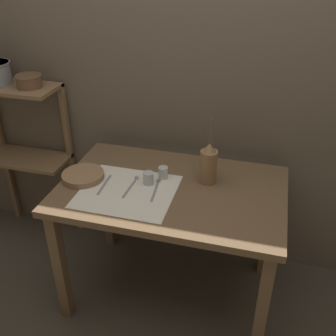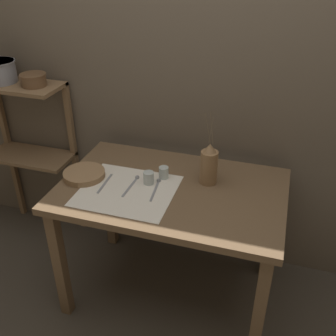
{
  "view_description": "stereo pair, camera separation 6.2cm",
  "coord_description": "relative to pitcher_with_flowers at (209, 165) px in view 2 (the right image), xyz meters",
  "views": [
    {
      "loc": [
        0.46,
        -1.74,
        1.97
      ],
      "look_at": [
        -0.02,
        0.0,
        0.92
      ],
      "focal_mm": 42.0,
      "sensor_mm": 36.0,
      "label": 1
    },
    {
      "loc": [
        0.51,
        -1.72,
        1.97
      ],
      "look_at": [
        -0.02,
        0.0,
        0.92
      ],
      "focal_mm": 42.0,
      "sensor_mm": 36.0,
      "label": 2
    }
  ],
  "objects": [
    {
      "name": "spoon_inner",
      "position": [
        -0.39,
        -0.12,
        -0.1
      ],
      "size": [
        0.03,
        0.21,
        0.02
      ],
      "color": "gray",
      "rests_on": "wooden_table"
    },
    {
      "name": "glass_tumbler_near",
      "position": [
        -0.31,
        -0.11,
        -0.07
      ],
      "size": [
        0.06,
        0.06,
        0.07
      ],
      "color": "#B7C1BC",
      "rests_on": "wooden_table"
    },
    {
      "name": "pitcher_with_flowers",
      "position": [
        0.0,
        0.0,
        0.0
      ],
      "size": [
        0.1,
        0.1,
        0.43
      ],
      "color": "olive",
      "rests_on": "wooden_table"
    },
    {
      "name": "linen_cloth",
      "position": [
        -0.4,
        -0.21,
        -0.11
      ],
      "size": [
        0.51,
        0.45,
        0.0
      ],
      "color": "silver",
      "rests_on": "wooden_table"
    },
    {
      "name": "fork_inner",
      "position": [
        -0.54,
        -0.19,
        -0.11
      ],
      "size": [
        0.02,
        0.2,
        0.0
      ],
      "color": "gray",
      "rests_on": "wooden_table"
    },
    {
      "name": "metal_pot_small",
      "position": [
        -1.17,
        0.2,
        0.3
      ],
      "size": [
        0.16,
        0.16,
        0.08
      ],
      "color": "brown",
      "rests_on": "wooden_shelf_unit"
    },
    {
      "name": "ground_plane",
      "position": [
        -0.18,
        -0.11,
        -0.91
      ],
      "size": [
        12.0,
        12.0,
        0.0
      ],
      "primitive_type": "plane",
      "color": "#473F35"
    },
    {
      "name": "glass_tumbler_far",
      "position": [
        -0.25,
        -0.03,
        -0.07
      ],
      "size": [
        0.05,
        0.05,
        0.07
      ],
      "color": "#B7C1BC",
      "rests_on": "wooden_table"
    },
    {
      "name": "stone_wall_back",
      "position": [
        -0.18,
        0.39,
        0.29
      ],
      "size": [
        7.0,
        0.06,
        2.4
      ],
      "color": "brown",
      "rests_on": "ground_plane"
    },
    {
      "name": "wooden_table",
      "position": [
        -0.18,
        -0.11,
        -0.22
      ],
      "size": [
        1.23,
        0.79,
        0.8
      ],
      "color": "brown",
      "rests_on": "ground_plane"
    },
    {
      "name": "spoon_outer",
      "position": [
        -0.26,
        -0.12,
        -0.1
      ],
      "size": [
        0.04,
        0.21,
        0.02
      ],
      "color": "gray",
      "rests_on": "wooden_table"
    },
    {
      "name": "wooden_shelf_unit",
      "position": [
        -1.31,
        0.23,
        -0.09
      ],
      "size": [
        0.59,
        0.28,
        1.17
      ],
      "color": "brown",
      "rests_on": "ground_plane"
    },
    {
      "name": "wooden_bowl",
      "position": [
        -0.68,
        -0.16,
        -0.09
      ],
      "size": [
        0.24,
        0.24,
        0.04
      ],
      "color": "#8E6B47",
      "rests_on": "wooden_table"
    }
  ]
}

